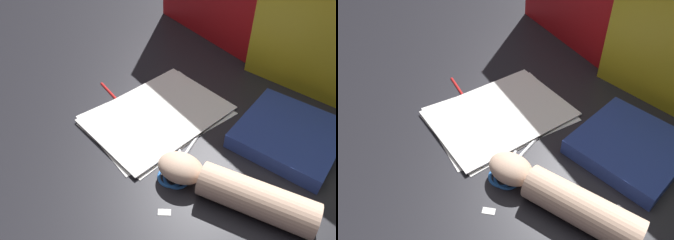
# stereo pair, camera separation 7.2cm
# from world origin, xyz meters

# --- Properties ---
(ground_plane) EXTENTS (6.00, 6.00, 0.00)m
(ground_plane) POSITION_xyz_m (0.00, 0.00, 0.00)
(ground_plane) COLOR black
(paper_stack) EXTENTS (0.27, 0.35, 0.01)m
(paper_stack) POSITION_xyz_m (-0.10, 0.04, 0.00)
(paper_stack) COLOR white
(paper_stack) RESTS_ON ground_plane
(book_closed) EXTENTS (0.25, 0.25, 0.04)m
(book_closed) POSITION_xyz_m (0.16, 0.21, 0.02)
(book_closed) COLOR navy
(book_closed) RESTS_ON ground_plane
(scissors) EXTENTS (0.14, 0.17, 0.01)m
(scissors) POSITION_xyz_m (0.05, -0.04, 0.00)
(scissors) COLOR silver
(scissors) RESTS_ON ground_plane
(hand_forearm) EXTENTS (0.32, 0.18, 0.07)m
(hand_forearm) POSITION_xyz_m (0.18, -0.01, 0.03)
(hand_forearm) COLOR beige
(hand_forearm) RESTS_ON ground_plane
(paper_scrap_near) EXTENTS (0.03, 0.03, 0.00)m
(paper_scrap_near) POSITION_xyz_m (0.11, -0.13, 0.00)
(paper_scrap_near) COLOR white
(paper_scrap_near) RESTS_ON ground_plane
(paper_scrap_mid) EXTENTS (0.02, 0.02, 0.00)m
(paper_scrap_mid) POSITION_xyz_m (-0.00, -0.10, 0.00)
(paper_scrap_mid) COLOR white
(paper_scrap_mid) RESTS_ON ground_plane
(pen) EXTENTS (0.14, 0.03, 0.01)m
(pen) POSITION_xyz_m (-0.24, 0.01, 0.00)
(pen) COLOR red
(pen) RESTS_ON ground_plane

